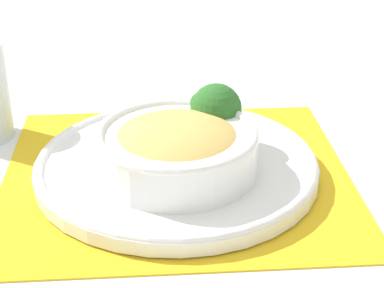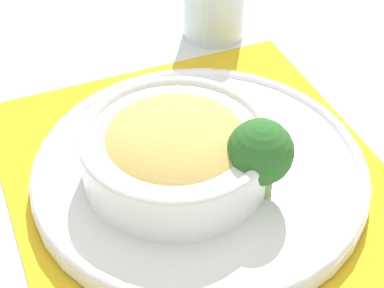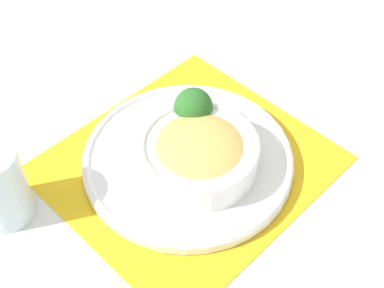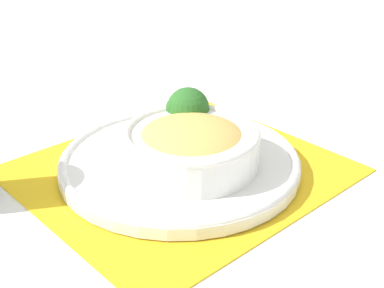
# 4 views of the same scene
# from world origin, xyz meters

# --- Properties ---
(ground_plane) EXTENTS (4.00, 4.00, 0.00)m
(ground_plane) POSITION_xyz_m (0.00, 0.00, 0.00)
(ground_plane) COLOR white
(placemat) EXTENTS (0.41, 0.37, 0.00)m
(placemat) POSITION_xyz_m (0.00, 0.00, 0.00)
(placemat) COLOR yellow
(placemat) RESTS_ON ground_plane
(plate) EXTENTS (0.33, 0.33, 0.02)m
(plate) POSITION_xyz_m (0.00, 0.00, 0.02)
(plate) COLOR white
(plate) RESTS_ON placemat
(bowl) EXTENTS (0.18, 0.18, 0.06)m
(bowl) POSITION_xyz_m (-0.00, -0.02, 0.05)
(bowl) COLOR white
(bowl) RESTS_ON plate
(broccoli_floret) EXTENTS (0.06, 0.06, 0.08)m
(broccoli_floret) POSITION_xyz_m (0.05, 0.04, 0.07)
(broccoli_floret) COLOR #84AD5B
(broccoli_floret) RESTS_ON plate
(carrot_slice_near) EXTENTS (0.05, 0.05, 0.01)m
(carrot_slice_near) POSITION_xyz_m (-0.04, 0.04, 0.02)
(carrot_slice_near) COLOR orange
(carrot_slice_near) RESTS_ON plate
(carrot_slice_middle) EXTENTS (0.05, 0.05, 0.01)m
(carrot_slice_middle) POSITION_xyz_m (-0.04, 0.03, 0.02)
(carrot_slice_middle) COLOR orange
(carrot_slice_middle) RESTS_ON plate
(carrot_slice_far) EXTENTS (0.05, 0.05, 0.01)m
(carrot_slice_far) POSITION_xyz_m (-0.05, 0.02, 0.02)
(carrot_slice_far) COLOR orange
(carrot_slice_far) RESTS_ON plate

